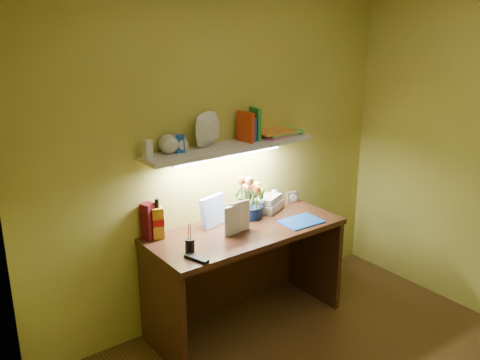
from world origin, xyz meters
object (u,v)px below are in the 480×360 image
object	(u,v)px
desk	(245,276)
desk_clock	(292,197)
whisky_bottle	(158,219)
telephone	(268,202)
flower_bouquet	(251,197)

from	to	relation	value
desk	desk_clock	distance (m)	0.77
whisky_bottle	telephone	bearing A→B (deg)	-2.55
flower_bouquet	desk_clock	bearing A→B (deg)	7.55
desk	whisky_bottle	size ratio (longest dim) A/B	5.09
flower_bouquet	telephone	world-z (taller)	flower_bouquet
flower_bouquet	whisky_bottle	world-z (taller)	flower_bouquet
flower_bouquet	telephone	distance (m)	0.22
whisky_bottle	desk_clock	bearing A→B (deg)	-0.93
desk	telephone	xyz separation A→B (m)	(0.35, 0.18, 0.44)
telephone	desk_clock	xyz separation A→B (m)	(0.26, 0.02, -0.02)
flower_bouquet	telephone	bearing A→B (deg)	10.96
desk	flower_bouquet	world-z (taller)	flower_bouquet
flower_bouquet	desk_clock	distance (m)	0.47
desk_clock	whisky_bottle	size ratio (longest dim) A/B	0.31
desk_clock	flower_bouquet	bearing A→B (deg)	-157.41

